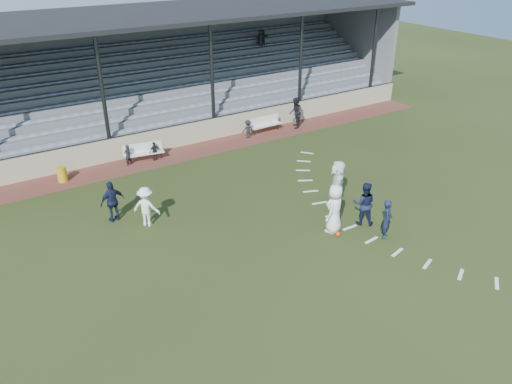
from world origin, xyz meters
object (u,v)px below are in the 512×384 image
player_navy_lead (387,219)px  bench_left (143,150)px  trash_bin (62,174)px  player_white_lead (334,209)px  bench_right (265,123)px  official (295,113)px  football (338,234)px

player_navy_lead → bench_left: bearing=71.4°
trash_bin → bench_left: bearing=3.2°
trash_bin → player_navy_lead: bearing=-51.6°
trash_bin → player_white_lead: bearing=-52.5°
bench_left → bench_right: same height
trash_bin → official: (13.63, 0.05, 0.56)m
trash_bin → player_white_lead: player_white_lead is taller
official → bench_left: bearing=-57.2°
bench_left → football: (3.65, -10.91, -0.49)m
player_white_lead → bench_left: bearing=-99.6°
bench_right → official: size_ratio=1.09×
bench_right → player_white_lead: size_ratio=1.01×
football → bench_left: bearing=108.5°
bench_right → player_white_lead: bearing=-111.8°
trash_bin → football: 13.21m
bench_right → official: (1.92, -0.38, 0.36)m
bench_left → player_white_lead: 11.15m
bench_right → football: bench_right is taller
bench_right → official: bearing=-13.1°
bench_left → player_navy_lead: bearing=-57.0°
player_white_lead → player_navy_lead: player_white_lead is taller
bench_left → football: bench_left is taller
trash_bin → player_navy_lead: (9.27, -11.68, 0.41)m
trash_bin → official: official is taller
trash_bin → official: 13.64m
football → official: (5.86, 10.72, 0.85)m
bench_right → bench_left: bearing=179.4°
football → player_white_lead: 1.00m
player_white_lead → trash_bin: bearing=-81.7°
bench_right → player_white_lead: (-3.84, -10.68, 0.42)m
player_white_lead → bench_right: bearing=-139.0°
bench_left → official: 9.52m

